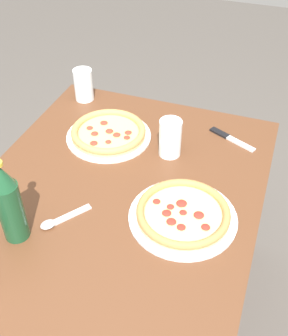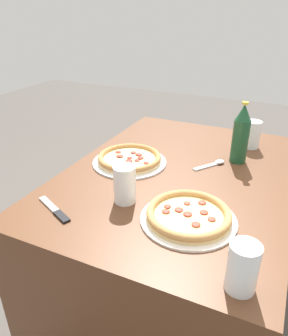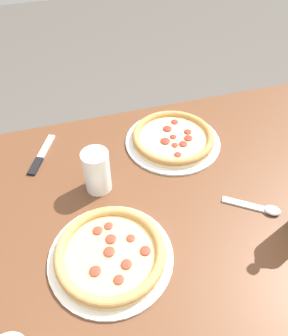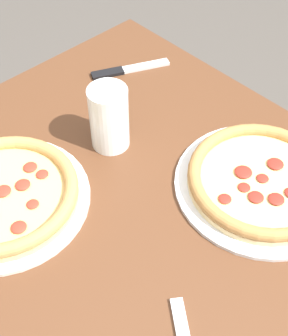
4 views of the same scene
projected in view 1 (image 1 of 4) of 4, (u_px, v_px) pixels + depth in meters
name	position (u px, v px, depth m)	size (l,w,h in m)	color
ground_plane	(119.00, 323.00, 1.76)	(8.00, 8.00, 0.00)	#4C4742
table	(115.00, 272.00, 1.53)	(1.23, 0.89, 0.71)	#56331E
pizza_margherita	(183.00, 214.00, 1.23)	(0.32, 0.32, 0.04)	silver
pizza_veggie	(109.00, 133.00, 1.54)	(0.31, 0.31, 0.04)	silver
glass_orange_juice	(170.00, 140.00, 1.44)	(0.08, 0.08, 0.14)	white
glass_red_wine	(84.00, 86.00, 1.72)	(0.08, 0.08, 0.13)	white
beer_bottle	(9.00, 203.00, 1.12)	(0.07, 0.07, 0.27)	#194728
knife	(230.00, 138.00, 1.54)	(0.10, 0.18, 0.01)	black
spoon	(57.00, 221.00, 1.23)	(0.15, 0.12, 0.02)	silver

